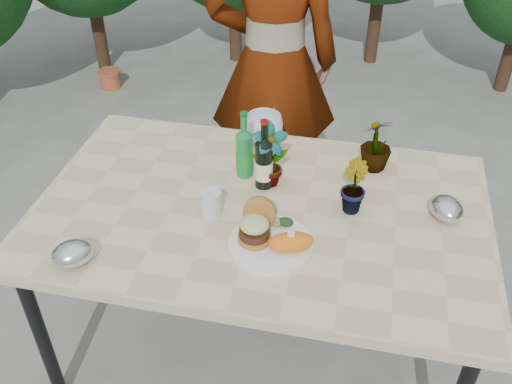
% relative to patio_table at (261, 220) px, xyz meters
% --- Properties ---
extents(ground, '(80.00, 80.00, 0.00)m').
position_rel_patio_table_xyz_m(ground, '(0.00, 0.00, -0.69)').
color(ground, '#63635E').
rests_on(ground, ground).
extents(patio_table, '(1.60, 1.00, 0.75)m').
position_rel_patio_table_xyz_m(patio_table, '(0.00, 0.00, 0.00)').
color(patio_table, beige).
rests_on(patio_table, ground).
extents(dinner_plate, '(0.28, 0.28, 0.01)m').
position_rel_patio_table_xyz_m(dinner_plate, '(0.07, -0.19, 0.06)').
color(dinner_plate, white).
rests_on(dinner_plate, patio_table).
extents(burger_stack, '(0.11, 0.16, 0.11)m').
position_rel_patio_table_xyz_m(burger_stack, '(0.02, -0.17, 0.12)').
color(burger_stack, '#B7722D').
rests_on(burger_stack, dinner_plate).
extents(sweet_potato, '(0.17, 0.12, 0.06)m').
position_rel_patio_table_xyz_m(sweet_potato, '(0.14, -0.21, 0.10)').
color(sweet_potato, orange).
rests_on(sweet_potato, dinner_plate).
extents(grilled_veg, '(0.08, 0.05, 0.03)m').
position_rel_patio_table_xyz_m(grilled_veg, '(0.09, -0.09, 0.09)').
color(grilled_veg, olive).
rests_on(grilled_veg, dinner_plate).
extents(wine_bottle, '(0.07, 0.07, 0.28)m').
position_rel_patio_table_xyz_m(wine_bottle, '(-0.02, 0.13, 0.16)').
color(wine_bottle, black).
rests_on(wine_bottle, patio_table).
extents(sparkling_water, '(0.07, 0.07, 0.27)m').
position_rel_patio_table_xyz_m(sparkling_water, '(-0.10, 0.18, 0.16)').
color(sparkling_water, '#177E34').
rests_on(sparkling_water, patio_table).
extents(plastic_cup, '(0.07, 0.07, 0.09)m').
position_rel_patio_table_xyz_m(plastic_cup, '(-0.16, -0.07, 0.10)').
color(plastic_cup, silver).
rests_on(plastic_cup, patio_table).
extents(seedling_left, '(0.16, 0.14, 0.25)m').
position_rel_patio_table_xyz_m(seedling_left, '(0.01, 0.14, 0.18)').
color(seedling_left, '#29581E').
rests_on(seedling_left, patio_table).
extents(seedling_mid, '(0.12, 0.13, 0.19)m').
position_rel_patio_table_xyz_m(seedling_mid, '(0.31, 0.06, 0.15)').
color(seedling_mid, '#27581E').
rests_on(seedling_mid, patio_table).
extents(seedling_right, '(0.17, 0.17, 0.22)m').
position_rel_patio_table_xyz_m(seedling_right, '(0.38, 0.34, 0.17)').
color(seedling_right, '#2C6021').
rests_on(seedling_right, patio_table).
extents(blue_bowl, '(0.20, 0.20, 0.12)m').
position_rel_patio_table_xyz_m(blue_bowl, '(-0.08, 0.43, 0.12)').
color(blue_bowl, silver).
rests_on(blue_bowl, patio_table).
extents(foil_packet_left, '(0.17, 0.17, 0.08)m').
position_rel_patio_table_xyz_m(foil_packet_left, '(-0.52, -0.40, 0.10)').
color(foil_packet_left, silver).
rests_on(foil_packet_left, patio_table).
extents(foil_packet_right, '(0.15, 0.16, 0.08)m').
position_rel_patio_table_xyz_m(foil_packet_right, '(0.64, 0.08, 0.10)').
color(foil_packet_right, '#B7B9BE').
rests_on(foil_packet_right, patio_table).
extents(person, '(0.70, 0.53, 1.73)m').
position_rel_patio_table_xyz_m(person, '(-0.14, 0.93, 0.17)').
color(person, '#A46A52').
rests_on(person, ground).
extents(terracotta_pot, '(0.17, 0.17, 0.14)m').
position_rel_patio_table_xyz_m(terracotta_pot, '(-1.61, 2.09, -0.62)').
color(terracotta_pot, '#B1502D').
rests_on(terracotta_pot, ground).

